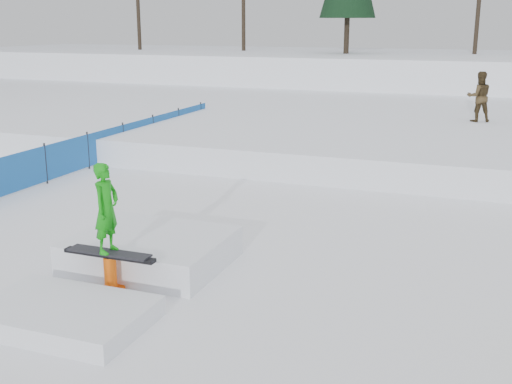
% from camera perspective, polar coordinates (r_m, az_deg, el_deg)
% --- Properties ---
extents(ground, '(120.00, 120.00, 0.00)m').
position_cam_1_polar(ground, '(10.82, -6.32, -7.96)').
color(ground, white).
extents(snow_berm, '(60.00, 14.00, 2.40)m').
position_cam_1_polar(snow_berm, '(39.23, 14.23, 10.08)').
color(snow_berm, white).
rests_on(snow_berm, ground).
extents(snow_midrise, '(50.00, 18.00, 0.80)m').
position_cam_1_polar(snow_midrise, '(25.55, 10.23, 6.14)').
color(snow_midrise, white).
rests_on(snow_midrise, ground).
extents(safety_fence, '(0.05, 16.00, 1.10)m').
position_cam_1_polar(safety_fence, '(19.37, -14.70, 3.59)').
color(safety_fence, '#1857A5').
rests_on(safety_fence, ground).
extents(walker_olive, '(1.01, 0.89, 1.74)m').
position_cam_1_polar(walker_olive, '(23.81, 19.22, 8.01)').
color(walker_olive, '#3C2E18').
rests_on(walker_olive, snow_midrise).
extents(jib_rail_feature, '(2.60, 4.40, 2.11)m').
position_cam_1_polar(jib_rail_feature, '(10.96, -11.15, -6.14)').
color(jib_rail_feature, white).
rests_on(jib_rail_feature, ground).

